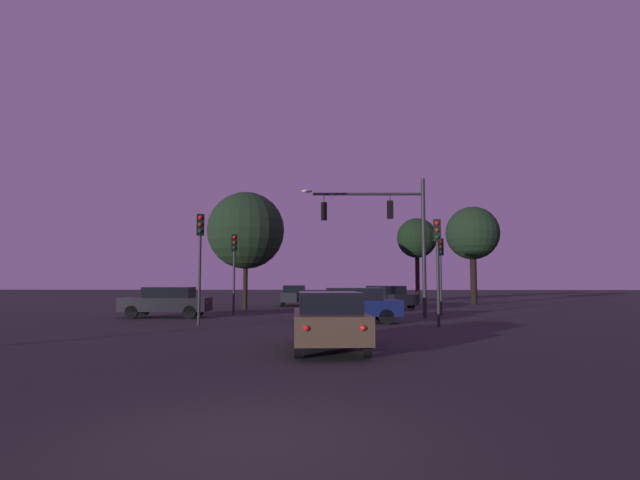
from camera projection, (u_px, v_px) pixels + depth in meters
ground_plane at (322, 312)px, 30.07m from camera, size 168.00×168.00×0.00m
traffic_signal_mast_arm at (389, 224)px, 25.78m from camera, size 6.22×0.51×6.98m
traffic_light_corner_left at (234, 258)px, 27.63m from camera, size 0.33×0.37×4.34m
traffic_light_corner_right at (440, 261)px, 27.41m from camera, size 0.34×0.38×4.09m
traffic_light_median at (438, 250)px, 20.65m from camera, size 0.34×0.38×4.30m
traffic_light_far_side at (200, 246)px, 21.56m from camera, size 0.33×0.37×4.63m
car_nearside_lane at (329, 319)px, 13.56m from camera, size 2.17×4.52×1.52m
car_crossing_left at (351, 305)px, 22.40m from camera, size 4.52×2.14×1.52m
car_crossing_right at (167, 302)px, 25.81m from camera, size 4.42×1.95×1.52m
car_far_lane at (294, 295)px, 38.62m from camera, size 2.10×4.09×1.52m
car_parked_lot at (387, 297)px, 33.88m from camera, size 3.75×4.81×1.52m
tree_behind_sign at (472, 234)px, 40.87m from camera, size 4.21×4.21×7.76m
tree_left_far at (246, 231)px, 33.09m from camera, size 4.95×4.95×7.56m
tree_center_horizon at (417, 239)px, 46.37m from camera, size 3.60×3.60×7.52m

